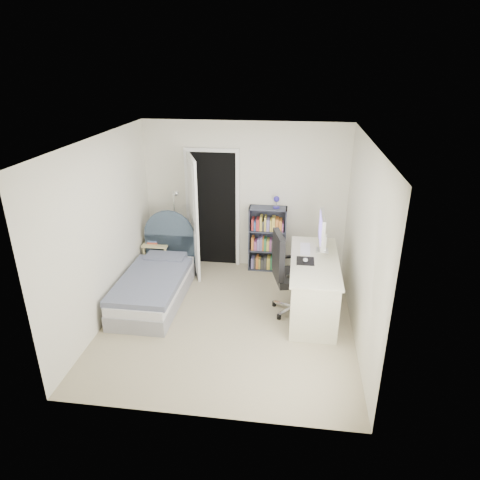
# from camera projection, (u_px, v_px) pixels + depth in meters

# --- Properties ---
(room_shell) EXTENTS (3.50, 3.70, 2.60)m
(room_shell) POSITION_uv_depth(u_px,v_px,m) (228.00, 238.00, 5.55)
(room_shell) COLOR gray
(room_shell) RESTS_ON ground
(door) EXTENTS (0.92, 0.78, 2.06)m
(door) POSITION_uv_depth(u_px,v_px,m) (200.00, 212.00, 7.12)
(door) COLOR black
(door) RESTS_ON ground
(bed) EXTENTS (0.88, 1.84, 1.13)m
(bed) POSITION_uv_depth(u_px,v_px,m) (156.00, 283.00, 6.48)
(bed) COLOR gray
(bed) RESTS_ON ground
(nightstand) EXTENTS (0.43, 0.43, 0.63)m
(nightstand) POSITION_uv_depth(u_px,v_px,m) (157.00, 248.00, 7.28)
(nightstand) COLOR #DECF88
(nightstand) RESTS_ON ground
(floor_lamp) EXTENTS (0.20, 0.20, 1.40)m
(floor_lamp) POSITION_uv_depth(u_px,v_px,m) (177.00, 237.00, 7.32)
(floor_lamp) COLOR silver
(floor_lamp) RESTS_ON ground
(bookcase) EXTENTS (0.63, 0.27, 1.34)m
(bookcase) POSITION_uv_depth(u_px,v_px,m) (268.00, 241.00, 7.30)
(bookcase) COLOR #393E4F
(bookcase) RESTS_ON ground
(desk) EXTENTS (0.67, 1.67, 1.37)m
(desk) POSITION_uv_depth(u_px,v_px,m) (313.00, 283.00, 6.10)
(desk) COLOR beige
(desk) RESTS_ON ground
(office_chair) EXTENTS (0.67, 0.69, 1.23)m
(office_chair) POSITION_uv_depth(u_px,v_px,m) (288.00, 270.00, 5.96)
(office_chair) COLOR silver
(office_chair) RESTS_ON ground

